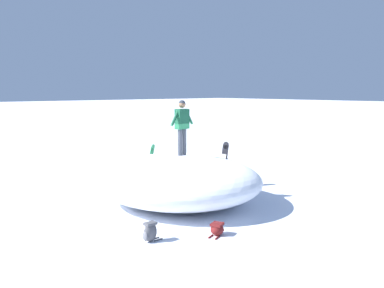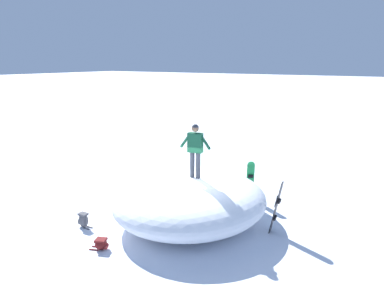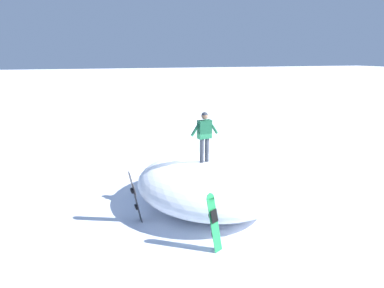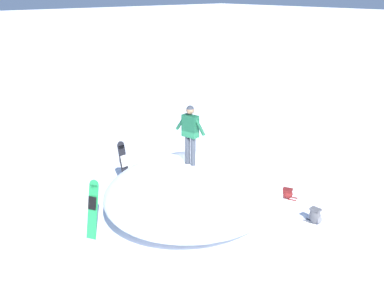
% 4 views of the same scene
% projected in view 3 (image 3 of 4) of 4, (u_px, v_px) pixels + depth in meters
% --- Properties ---
extents(ground, '(240.00, 240.00, 0.00)m').
position_uv_depth(ground, '(197.00, 198.00, 12.11)').
color(ground, white).
extents(snow_mound, '(6.17, 5.76, 1.52)m').
position_uv_depth(snow_mound, '(209.00, 182.00, 11.56)').
color(snow_mound, white).
rests_on(snow_mound, ground).
extents(snowboarder_standing, '(0.29, 1.02, 1.70)m').
position_uv_depth(snowboarder_standing, '(204.00, 133.00, 11.04)').
color(snowboarder_standing, '#333842').
rests_on(snowboarder_standing, snow_mound).
extents(snowboard_primary_upright, '(0.46, 0.42, 1.54)m').
position_uv_depth(snowboard_primary_upright, '(214.00, 221.00, 8.76)').
color(snowboard_primary_upright, '#1E8C47').
rests_on(snowboard_primary_upright, ground).
extents(snowboard_secondary_upright, '(0.29, 0.35, 1.67)m').
position_uv_depth(snowboard_secondary_upright, '(135.00, 196.00, 10.17)').
color(snowboard_secondary_upright, black).
rests_on(snowboard_secondary_upright, ground).
extents(backpack_near, '(0.44, 0.57, 0.31)m').
position_uv_depth(backpack_near, '(209.00, 169.00, 14.67)').
color(backpack_near, maroon).
rests_on(backpack_near, ground).
extents(backpack_far, '(0.25, 0.50, 0.48)m').
position_uv_depth(backpack_far, '(248.00, 169.00, 14.44)').
color(backpack_far, '#4C4C51').
rests_on(backpack_far, ground).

